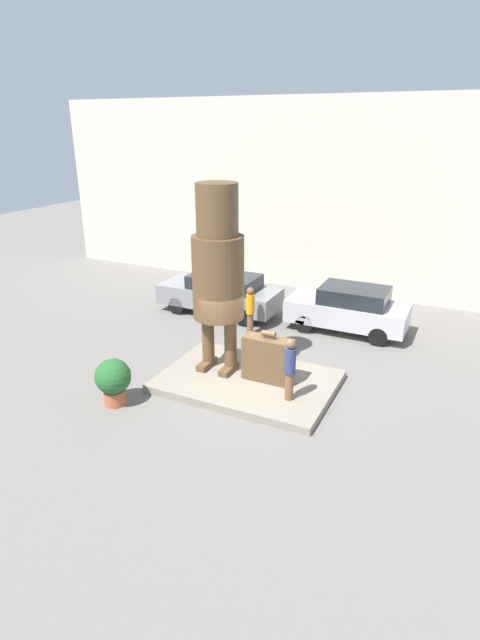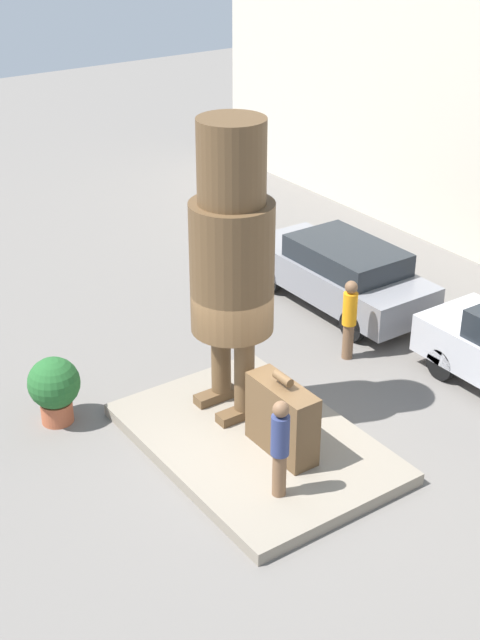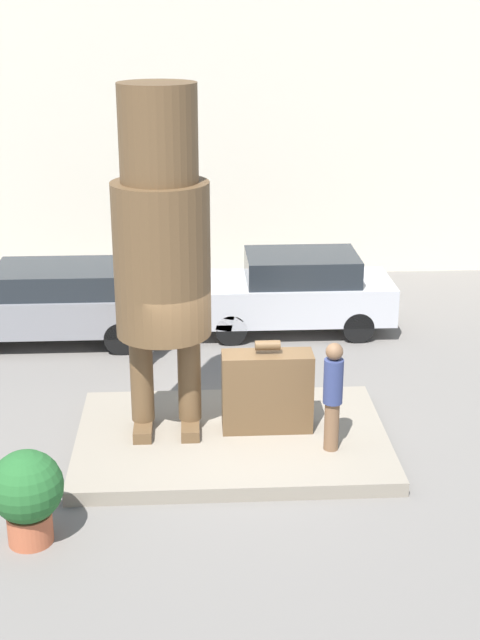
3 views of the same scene
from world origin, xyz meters
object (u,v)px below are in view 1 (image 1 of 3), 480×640
object	(u,v)px
giant_suitcase	(268,359)
planter_pot	(113,379)
worker_hivis	(250,309)
tourist	(290,367)
parked_car_grey	(221,293)
statue_figure	(218,266)
parked_car_silver	(349,308)

from	to	relation	value
giant_suitcase	planter_pot	distance (m)	4.14
worker_hivis	giant_suitcase	bearing A→B (deg)	-57.81
planter_pot	tourist	bearing A→B (deg)	24.15
parked_car_grey	planter_pot	xyz separation A→B (m)	(0.67, -7.16, -0.11)
parked_car_grey	worker_hivis	bearing A→B (deg)	143.62
statue_figure	parked_car_silver	bearing A→B (deg)	62.55
statue_figure	parked_car_grey	xyz separation A→B (m)	(-2.35, 4.51, -2.46)
planter_pot	parked_car_grey	bearing A→B (deg)	95.33
planter_pot	worker_hivis	world-z (taller)	worker_hivis
giant_suitcase	worker_hivis	world-z (taller)	worker_hivis
statue_figure	worker_hivis	xyz separation A→B (m)	(-0.46, 3.12, -2.35)
statue_figure	parked_car_grey	distance (m)	5.65
worker_hivis	statue_figure	bearing A→B (deg)	-81.63
giant_suitcase	planter_pot	xyz separation A→B (m)	(-3.23, -2.58, -0.14)
tourist	planter_pot	xyz separation A→B (m)	(-4.13, -1.85, -0.43)
tourist	parked_car_grey	xyz separation A→B (m)	(-4.80, 5.31, -0.31)
tourist	worker_hivis	size ratio (longest dim) A/B	0.99
parked_car_silver	statue_figure	bearing A→B (deg)	62.55
statue_figure	giant_suitcase	bearing A→B (deg)	-2.87
parked_car_silver	worker_hivis	bearing A→B (deg)	30.17
tourist	planter_pot	world-z (taller)	tourist
planter_pot	worker_hivis	xyz separation A→B (m)	(1.22, 5.77, 0.22)
giant_suitcase	parked_car_silver	size ratio (longest dim) A/B	0.36
parked_car_grey	worker_hivis	size ratio (longest dim) A/B	2.72
statue_figure	planter_pot	distance (m)	4.06
tourist	planter_pot	size ratio (longest dim) A/B	1.33
giant_suitcase	tourist	distance (m)	1.19
giant_suitcase	tourist	size ratio (longest dim) A/B	0.87
statue_figure	parked_car_grey	size ratio (longest dim) A/B	1.13
worker_hivis	parked_car_grey	bearing A→B (deg)	143.62
parked_car_silver	giant_suitcase	bearing A→B (deg)	78.91
parked_car_grey	statue_figure	bearing A→B (deg)	117.52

